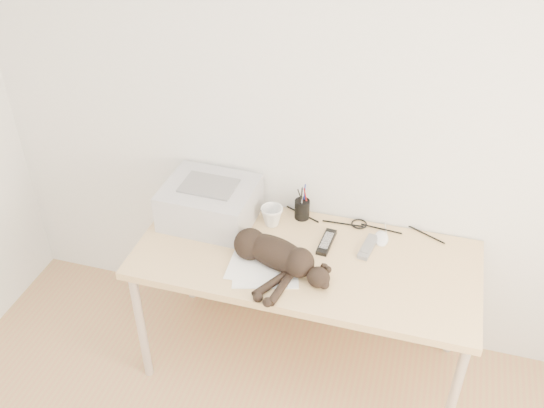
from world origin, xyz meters
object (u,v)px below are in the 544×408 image
(desk, at_px, (309,266))
(mouse, at_px, (382,236))
(cat, at_px, (272,254))
(printer, at_px, (210,203))
(pen_cup, at_px, (302,209))
(mug, at_px, (272,216))

(desk, bearing_deg, mouse, 23.47)
(cat, distance_m, mouse, 0.56)
(printer, height_order, pen_cup, printer)
(desk, height_order, cat, cat)
(desk, bearing_deg, cat, -126.29)
(printer, height_order, cat, printer)
(printer, bearing_deg, pen_cup, 17.45)
(mug, relative_size, pen_cup, 0.57)
(printer, xyz_separation_m, pen_cup, (0.44, 0.14, -0.05))
(printer, distance_m, mug, 0.32)
(pen_cup, xyz_separation_m, mouse, (0.41, -0.06, -0.03))
(pen_cup, bearing_deg, cat, -96.70)
(cat, xyz_separation_m, mouse, (0.46, 0.32, -0.05))
(desk, relative_size, printer, 3.56)
(desk, height_order, mouse, mouse)
(pen_cup, relative_size, mouse, 1.63)
(desk, distance_m, printer, 0.58)
(desk, bearing_deg, mug, 153.88)
(cat, bearing_deg, pen_cup, 101.43)
(pen_cup, bearing_deg, mug, -143.62)
(printer, xyz_separation_m, mouse, (0.85, 0.07, -0.08))
(desk, xyz_separation_m, mug, (-0.22, 0.11, 0.18))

